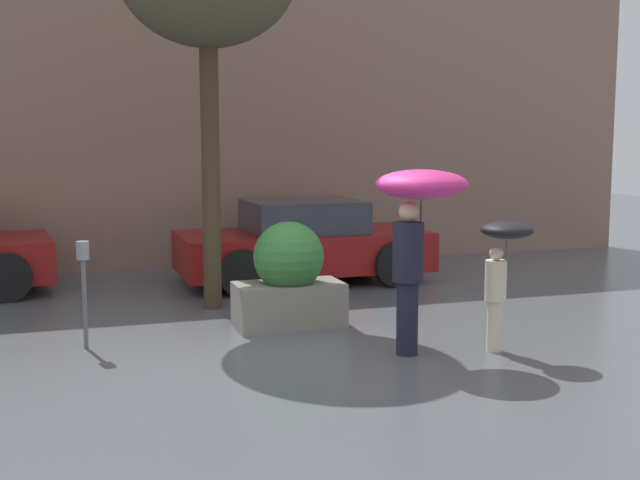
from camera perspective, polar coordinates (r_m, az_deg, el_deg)
The scene contains 7 objects.
ground_plane at distance 8.37m, azimuth -3.15°, elevation -8.75°, with size 40.00×40.00×0.00m, color #51565B.
building_facade at distance 14.44m, azimuth -9.99°, elevation 9.92°, with size 18.00×0.30×6.00m.
planter_box at distance 9.81m, azimuth -2.24°, elevation -2.70°, with size 1.32×0.86×1.30m.
person_adult at distance 8.53m, azimuth 6.95°, elevation 2.14°, with size 0.98×0.98×1.98m.
person_child at distance 8.82m, azimuth 12.81°, elevation -1.23°, with size 0.56×0.56×1.42m.
parked_car_near at distance 12.91m, azimuth -1.22°, elevation -0.25°, with size 3.97×2.08×1.32m.
parking_meter at distance 9.12m, azimuth -16.47°, elevation -2.15°, with size 0.14×0.14×1.20m.
Camera 1 is at (-2.06, -7.78, 2.32)m, focal length 45.00 mm.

